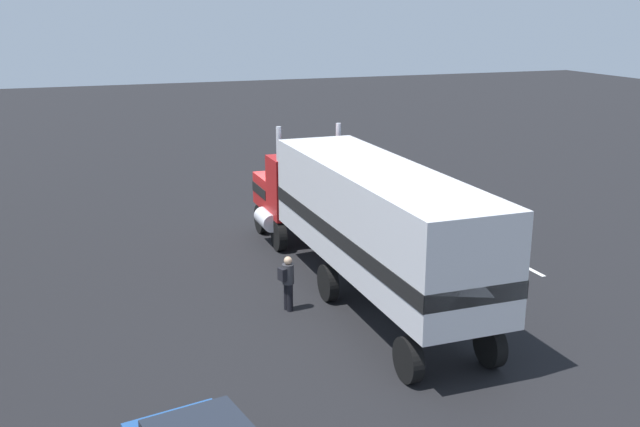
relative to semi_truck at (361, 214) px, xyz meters
name	(u,v)px	position (x,y,z in m)	size (l,w,h in m)	color
ground_plane	(283,230)	(7.11, 0.29, -2.52)	(120.00, 120.00, 0.00)	black
lane_stripe_near	(373,227)	(6.27, -3.21, -2.52)	(4.40, 0.16, 0.01)	silver
lane_stripe_mid	(504,256)	(1.53, -6.14, -2.52)	(4.40, 0.16, 0.01)	silver
semi_truck	(361,214)	(0.00, 0.00, 0.00)	(14.19, 3.02, 4.50)	#B21919
person_bystander	(288,281)	(-0.46, 2.45, -1.63)	(0.38, 0.48, 1.63)	black
motorcycle	(458,269)	(-0.26, -3.22, -2.04)	(1.92, 1.05, 1.12)	black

